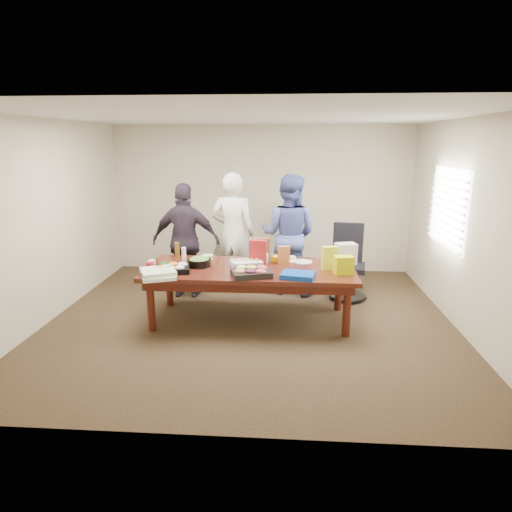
# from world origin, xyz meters

# --- Properties ---
(floor) EXTENTS (5.50, 5.00, 0.02)m
(floor) POSITION_xyz_m (0.00, 0.00, -0.01)
(floor) COLOR #47301E
(floor) RESTS_ON ground
(ceiling) EXTENTS (5.50, 5.00, 0.02)m
(ceiling) POSITION_xyz_m (0.00, 0.00, 2.71)
(ceiling) COLOR white
(ceiling) RESTS_ON wall_back
(wall_back) EXTENTS (5.50, 0.04, 2.70)m
(wall_back) POSITION_xyz_m (0.00, 2.50, 1.35)
(wall_back) COLOR beige
(wall_back) RESTS_ON floor
(wall_front) EXTENTS (5.50, 0.04, 2.70)m
(wall_front) POSITION_xyz_m (0.00, -2.50, 1.35)
(wall_front) COLOR beige
(wall_front) RESTS_ON floor
(wall_left) EXTENTS (0.04, 5.00, 2.70)m
(wall_left) POSITION_xyz_m (-2.75, 0.00, 1.35)
(wall_left) COLOR beige
(wall_left) RESTS_ON floor
(wall_right) EXTENTS (0.04, 5.00, 2.70)m
(wall_right) POSITION_xyz_m (2.75, 0.00, 1.35)
(wall_right) COLOR beige
(wall_right) RESTS_ON floor
(window_panel) EXTENTS (0.03, 1.40, 1.10)m
(window_panel) POSITION_xyz_m (2.72, 0.60, 1.50)
(window_panel) COLOR white
(window_panel) RESTS_ON wall_right
(window_blinds) EXTENTS (0.04, 1.36, 1.00)m
(window_blinds) POSITION_xyz_m (2.68, 0.60, 1.50)
(window_blinds) COLOR beige
(window_blinds) RESTS_ON wall_right
(conference_table) EXTENTS (2.80, 1.20, 0.75)m
(conference_table) POSITION_xyz_m (0.00, 0.00, 0.38)
(conference_table) COLOR #4C1C0F
(conference_table) RESTS_ON floor
(office_chair) EXTENTS (0.66, 0.66, 1.12)m
(office_chair) POSITION_xyz_m (1.45, 0.94, 0.56)
(office_chair) COLOR black
(office_chair) RESTS_ON floor
(person_center) EXTENTS (0.74, 0.52, 1.94)m
(person_center) POSITION_xyz_m (-0.38, 1.20, 0.97)
(person_center) COLOR white
(person_center) RESTS_ON floor
(person_right) EXTENTS (1.10, 0.96, 1.91)m
(person_right) POSITION_xyz_m (0.51, 1.21, 0.96)
(person_right) COLOR #4D5AA2
(person_right) RESTS_ON floor
(person_left) EXTENTS (1.06, 0.46, 1.79)m
(person_left) POSITION_xyz_m (-1.08, 0.91, 0.90)
(person_left) COLOR #2B222D
(person_left) RESTS_ON floor
(veggie_tray) EXTENTS (0.52, 0.44, 0.07)m
(veggie_tray) POSITION_xyz_m (-1.00, -0.26, 0.78)
(veggie_tray) COLOR black
(veggie_tray) RESTS_ON conference_table
(fruit_tray) EXTENTS (0.57, 0.50, 0.07)m
(fruit_tray) POSITION_xyz_m (0.04, -0.38, 0.79)
(fruit_tray) COLOR black
(fruit_tray) RESTS_ON conference_table
(sheet_cake) EXTENTS (0.48, 0.41, 0.07)m
(sheet_cake) POSITION_xyz_m (-0.06, 0.10, 0.79)
(sheet_cake) COLOR silver
(sheet_cake) RESTS_ON conference_table
(salad_bowl) EXTENTS (0.35, 0.35, 0.10)m
(salad_bowl) POSITION_xyz_m (-0.70, 0.02, 0.80)
(salad_bowl) COLOR black
(salad_bowl) RESTS_ON conference_table
(chip_bag_blue) EXTENTS (0.46, 0.38, 0.06)m
(chip_bag_blue) POSITION_xyz_m (0.63, -0.41, 0.78)
(chip_bag_blue) COLOR #0B3EA6
(chip_bag_blue) RESTS_ON conference_table
(chip_bag_red) EXTENTS (0.24, 0.11, 0.34)m
(chip_bag_red) POSITION_xyz_m (0.09, 0.19, 0.92)
(chip_bag_red) COLOR #AA1E1E
(chip_bag_red) RESTS_ON conference_table
(chip_bag_yellow) EXTENTS (0.22, 0.14, 0.31)m
(chip_bag_yellow) POSITION_xyz_m (1.05, -0.01, 0.90)
(chip_bag_yellow) COLOR yellow
(chip_bag_yellow) RESTS_ON conference_table
(chip_bag_orange) EXTENTS (0.17, 0.09, 0.25)m
(chip_bag_orange) POSITION_xyz_m (0.45, 0.22, 0.87)
(chip_bag_orange) COLOR #C67635
(chip_bag_orange) RESTS_ON conference_table
(mayo_jar) EXTENTS (0.08, 0.08, 0.13)m
(mayo_jar) POSITION_xyz_m (0.19, 0.27, 0.81)
(mayo_jar) COLOR silver
(mayo_jar) RESTS_ON conference_table
(mustard_bottle) EXTENTS (0.07, 0.07, 0.16)m
(mustard_bottle) POSITION_xyz_m (0.13, 0.33, 0.83)
(mustard_bottle) COLOR gold
(mustard_bottle) RESTS_ON conference_table
(dressing_bottle) EXTENTS (0.09, 0.09, 0.22)m
(dressing_bottle) POSITION_xyz_m (-1.11, 0.48, 0.86)
(dressing_bottle) COLOR brown
(dressing_bottle) RESTS_ON conference_table
(ranch_bottle) EXTENTS (0.08, 0.08, 0.19)m
(ranch_bottle) POSITION_xyz_m (-0.97, 0.29, 0.85)
(ranch_bottle) COLOR white
(ranch_bottle) RESTS_ON conference_table
(banana_bunch) EXTENTS (0.25, 0.20, 0.07)m
(banana_bunch) POSITION_xyz_m (0.39, 0.35, 0.79)
(banana_bunch) COLOR #DAA107
(banana_bunch) RESTS_ON conference_table
(bread_loaf) EXTENTS (0.28, 0.12, 0.11)m
(bread_loaf) POSITION_xyz_m (0.11, 0.52, 0.81)
(bread_loaf) COLOR olive
(bread_loaf) RESTS_ON conference_table
(kraft_bag) EXTENTS (0.26, 0.18, 0.31)m
(kraft_bag) POSITION_xyz_m (0.12, 0.46, 0.90)
(kraft_bag) COLOR brown
(kraft_bag) RESTS_ON conference_table
(red_cup) EXTENTS (0.12, 0.12, 0.13)m
(red_cup) POSITION_xyz_m (-1.30, -0.26, 0.81)
(red_cup) COLOR #AF2127
(red_cup) RESTS_ON conference_table
(clear_cup_a) EXTENTS (0.10, 0.10, 0.12)m
(clear_cup_a) POSITION_xyz_m (-1.30, -0.15, 0.81)
(clear_cup_a) COLOR silver
(clear_cup_a) RESTS_ON conference_table
(clear_cup_b) EXTENTS (0.09, 0.09, 0.10)m
(clear_cup_b) POSITION_xyz_m (-1.30, -0.10, 0.80)
(clear_cup_b) COLOR white
(clear_cup_b) RESTS_ON conference_table
(pizza_box_lower) EXTENTS (0.52, 0.52, 0.05)m
(pizza_box_lower) POSITION_xyz_m (-1.10, -0.52, 0.77)
(pizza_box_lower) COLOR white
(pizza_box_lower) RESTS_ON conference_table
(pizza_box_upper) EXTENTS (0.54, 0.54, 0.05)m
(pizza_box_upper) POSITION_xyz_m (-1.12, -0.49, 0.82)
(pizza_box_upper) COLOR beige
(pizza_box_upper) RESTS_ON pizza_box_lower
(plate_a) EXTENTS (0.28, 0.28, 0.02)m
(plate_a) POSITION_xyz_m (0.72, 0.31, 0.76)
(plate_a) COLOR silver
(plate_a) RESTS_ON conference_table
(plate_b) EXTENTS (0.24, 0.24, 0.01)m
(plate_b) POSITION_xyz_m (0.56, 0.37, 0.76)
(plate_b) COLOR white
(plate_b) RESTS_ON conference_table
(dip_bowl_a) EXTENTS (0.16, 0.16, 0.05)m
(dip_bowl_a) POSITION_xyz_m (0.55, 0.43, 0.78)
(dip_bowl_a) COLOR beige
(dip_bowl_a) RESTS_ON conference_table
(dip_bowl_b) EXTENTS (0.16, 0.16, 0.06)m
(dip_bowl_b) POSITION_xyz_m (-0.65, 0.39, 0.78)
(dip_bowl_b) COLOR beige
(dip_bowl_b) RESTS_ON conference_table
(grocery_bag_white) EXTENTS (0.31, 0.26, 0.29)m
(grocery_bag_white) POSITION_xyz_m (1.30, 0.28, 0.90)
(grocery_bag_white) COLOR silver
(grocery_bag_white) RESTS_ON conference_table
(grocery_bag_yellow) EXTENTS (0.26, 0.21, 0.23)m
(grocery_bag_yellow) POSITION_xyz_m (1.21, -0.21, 0.87)
(grocery_bag_yellow) COLOR #D5E807
(grocery_bag_yellow) RESTS_ON conference_table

